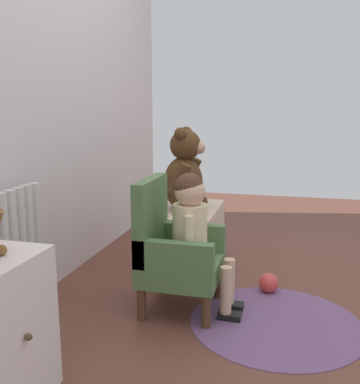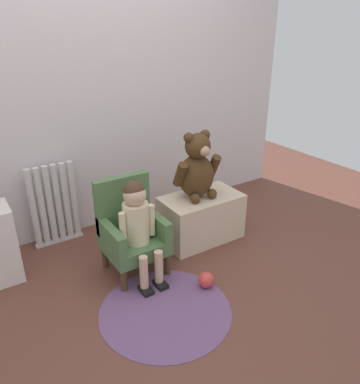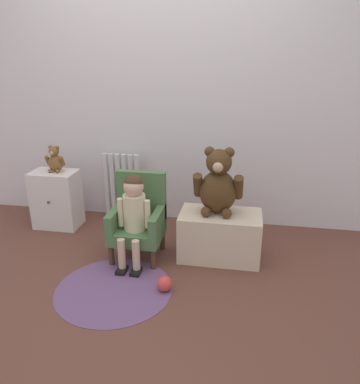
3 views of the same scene
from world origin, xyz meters
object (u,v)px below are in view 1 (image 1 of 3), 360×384
Objects in this scene: radiator at (19,259)px; large_teddy_bear at (184,174)px; toy_ball at (268,283)px; floor_rug at (276,322)px; low_bench at (189,236)px; child_figure at (194,224)px; child_armchair at (173,250)px.

radiator is 1.25× the size of large_teddy_bear.
floor_rug is at bearing -170.86° from toy_ball.
low_bench is at bearing -41.86° from large_teddy_bear.
radiator is 1.13m from large_teddy_bear.
child_figure is 0.61m from toy_ball.
toy_ball reaches higher than floor_rug.
child_figure is 0.66m from large_teddy_bear.
large_teddy_bear is 0.83m from toy_ball.
toy_ball is (0.31, -0.35, -0.39)m from child_figure.
child_figure reaches higher than radiator.
child_armchair reaches higher than radiator.
child_figure reaches higher than low_bench.
floor_rug is (0.30, -1.15, -0.32)m from radiator.
large_teddy_bear is at bearing 18.00° from child_figure.
child_figure is (-0.00, -0.11, 0.14)m from child_armchair.
low_bench is 0.91m from floor_rug.
large_teddy_bear reaches higher than toy_ball.
large_teddy_bear is 4.85× the size of toy_ball.
large_teddy_bear is 1.07m from floor_rug.
low_bench is (0.64, 0.17, -0.26)m from child_figure.
child_armchair is 0.68m from large_teddy_bear.
low_bench is at bearing 57.48° from toy_ball.
child_armchair is (0.34, -0.63, -0.02)m from radiator.
child_figure is 1.35× the size of large_teddy_bear.
child_figure is 0.71m from low_bench.
large_teddy_bear reaches higher than floor_rug.
low_bench is at bearing 14.96° from child_figure.
toy_ball is at bearing -56.24° from child_armchair.
child_figure is at bearing -165.04° from low_bench.
large_teddy_bear is at bearing 8.29° from child_armchair.
child_armchair is 0.95× the size of child_figure.
child_armchair is 1.28× the size of large_teddy_bear.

